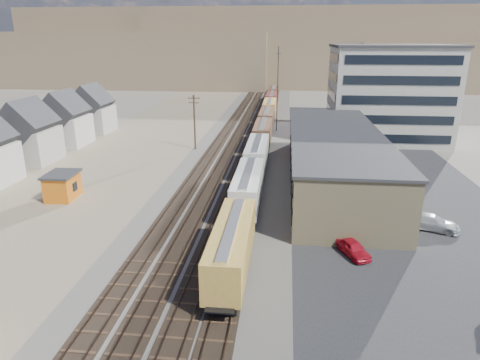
# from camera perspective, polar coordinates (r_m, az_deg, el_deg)

# --- Properties ---
(ground) EXTENTS (300.00, 300.00, 0.00)m
(ground) POSITION_cam_1_polar(r_m,az_deg,el_deg) (39.76, -6.39, -11.27)
(ground) COLOR #6B6356
(ground) RESTS_ON ground
(ballast_bed) EXTENTS (18.00, 200.00, 0.06)m
(ballast_bed) POSITION_cam_1_polar(r_m,az_deg,el_deg) (86.29, 0.69, 5.28)
(ballast_bed) COLOR #4C4742
(ballast_bed) RESTS_ON ground
(dirt_yard) EXTENTS (24.00, 180.00, 0.03)m
(dirt_yard) POSITION_cam_1_polar(r_m,az_deg,el_deg) (81.20, -14.24, 3.87)
(dirt_yard) COLOR #7A7154
(dirt_yard) RESTS_ON ground
(asphalt_lot) EXTENTS (26.00, 120.00, 0.04)m
(asphalt_lot) POSITION_cam_1_polar(r_m,az_deg,el_deg) (72.75, 17.03, 1.96)
(asphalt_lot) COLOR #232326
(asphalt_lot) RESTS_ON ground
(rail_tracks) EXTENTS (11.40, 200.00, 0.24)m
(rail_tracks) POSITION_cam_1_polar(r_m,az_deg,el_deg) (86.32, 0.32, 5.35)
(rail_tracks) COLOR black
(rail_tracks) RESTS_ON ground
(freight_train) EXTENTS (3.00, 119.74, 4.46)m
(freight_train) POSITION_cam_1_polar(r_m,az_deg,el_deg) (87.39, 3.32, 7.28)
(freight_train) COLOR black
(freight_train) RESTS_ON ground
(warehouse) EXTENTS (12.40, 40.40, 7.25)m
(warehouse) POSITION_cam_1_polar(r_m,az_deg,el_deg) (61.18, 12.51, 2.84)
(warehouse) COLOR tan
(warehouse) RESTS_ON ground
(office_tower) EXTENTS (22.60, 18.60, 18.45)m
(office_tower) POSITION_cam_1_polar(r_m,az_deg,el_deg) (91.41, 19.09, 10.92)
(office_tower) COLOR #9E998E
(office_tower) RESTS_ON ground
(utility_pole_north) EXTENTS (2.20, 0.32, 10.00)m
(utility_pole_north) POSITION_cam_1_polar(r_m,az_deg,el_deg) (78.74, -6.09, 7.83)
(utility_pole_north) COLOR #382619
(utility_pole_north) RESTS_ON ground
(radio_mast) EXTENTS (1.20, 0.16, 18.00)m
(radio_mast) POSITION_cam_1_polar(r_m,az_deg,el_deg) (94.26, 5.02, 11.95)
(radio_mast) COLOR black
(radio_mast) RESTS_ON ground
(townhouse_row) EXTENTS (8.15, 68.16, 10.47)m
(townhouse_row) POSITION_cam_1_polar(r_m,az_deg,el_deg) (73.74, -28.82, 4.16)
(townhouse_row) COLOR #B7B2A8
(townhouse_row) RESTS_ON ground
(hills_north) EXTENTS (265.00, 80.00, 32.00)m
(hills_north) POSITION_cam_1_polar(r_m,az_deg,el_deg) (201.80, 4.12, 16.79)
(hills_north) COLOR brown
(hills_north) RESTS_ON ground
(maintenance_shed) EXTENTS (3.82, 4.83, 3.43)m
(maintenance_shed) POSITION_cam_1_polar(r_m,az_deg,el_deg) (58.90, -22.59, -0.71)
(maintenance_shed) COLOR #CE6613
(maintenance_shed) RESTS_ON ground
(parked_car_red) EXTENTS (3.32, 4.61, 1.46)m
(parked_car_red) POSITION_cam_1_polar(r_m,az_deg,el_deg) (42.22, 14.87, -8.83)
(parked_car_red) COLOR #B41022
(parked_car_red) RESTS_ON ground
(parked_car_silver) EXTENTS (6.14, 4.17, 1.65)m
(parked_car_silver) POSITION_cam_1_polar(r_m,az_deg,el_deg) (50.38, 24.15, -5.20)
(parked_car_silver) COLOR #ACB0B4
(parked_car_silver) RESTS_ON ground
(parked_car_blue) EXTENTS (6.31, 4.95, 1.59)m
(parked_car_blue) POSITION_cam_1_polar(r_m,az_deg,el_deg) (81.31, 14.56, 4.43)
(parked_car_blue) COLOR navy
(parked_car_blue) RESTS_ON ground
(parked_car_far) EXTENTS (1.63, 4.00, 1.36)m
(parked_car_far) POSITION_cam_1_polar(r_m,az_deg,el_deg) (86.63, 20.87, 4.56)
(parked_car_far) COLOR white
(parked_car_far) RESTS_ON ground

